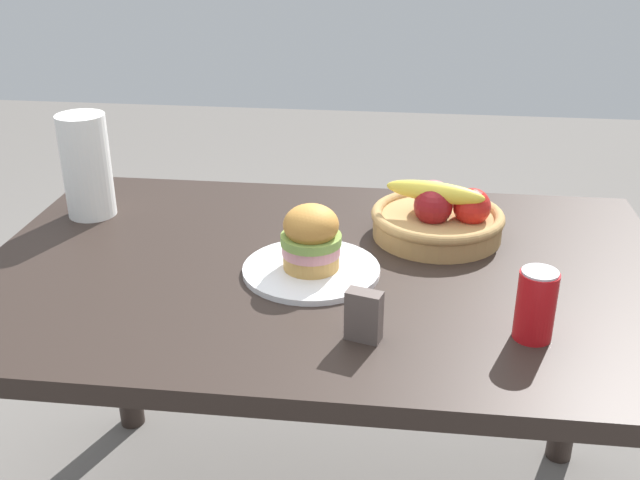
{
  "coord_description": "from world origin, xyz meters",
  "views": [
    {
      "loc": [
        0.15,
        -1.34,
        1.43
      ],
      "look_at": [
        -0.01,
        -0.01,
        0.81
      ],
      "focal_mm": 41.72,
      "sensor_mm": 36.0,
      "label": 1
    }
  ],
  "objects_px": {
    "plate": "(311,270)",
    "soda_can": "(536,305)",
    "fruit_basket": "(439,217)",
    "paper_towel_roll": "(87,166)",
    "napkin_holder": "(364,316)",
    "sandwich": "(311,238)"
  },
  "relations": [
    {
      "from": "plate",
      "to": "soda_can",
      "type": "height_order",
      "value": "soda_can"
    },
    {
      "from": "soda_can",
      "to": "paper_towel_roll",
      "type": "relative_size",
      "value": 0.53
    },
    {
      "from": "fruit_basket",
      "to": "paper_towel_roll",
      "type": "relative_size",
      "value": 1.21
    },
    {
      "from": "plate",
      "to": "paper_towel_roll",
      "type": "bearing_deg",
      "value": 156.83
    },
    {
      "from": "plate",
      "to": "sandwich",
      "type": "bearing_deg",
      "value": -90.0
    },
    {
      "from": "fruit_basket",
      "to": "paper_towel_roll",
      "type": "height_order",
      "value": "paper_towel_roll"
    },
    {
      "from": "soda_can",
      "to": "napkin_holder",
      "type": "height_order",
      "value": "soda_can"
    },
    {
      "from": "soda_can",
      "to": "paper_towel_roll",
      "type": "bearing_deg",
      "value": 155.81
    },
    {
      "from": "paper_towel_roll",
      "to": "plate",
      "type": "bearing_deg",
      "value": -23.17
    },
    {
      "from": "plate",
      "to": "paper_towel_roll",
      "type": "xyz_separation_m",
      "value": [
        -0.55,
        0.24,
        0.11
      ]
    },
    {
      "from": "soda_can",
      "to": "paper_towel_roll",
      "type": "distance_m",
      "value": 1.05
    },
    {
      "from": "sandwich",
      "to": "fruit_basket",
      "type": "xyz_separation_m",
      "value": [
        0.25,
        0.2,
        -0.03
      ]
    },
    {
      "from": "sandwich",
      "to": "paper_towel_roll",
      "type": "xyz_separation_m",
      "value": [
        -0.55,
        0.24,
        0.04
      ]
    },
    {
      "from": "plate",
      "to": "napkin_holder",
      "type": "xyz_separation_m",
      "value": [
        0.12,
        -0.23,
        0.04
      ]
    },
    {
      "from": "plate",
      "to": "paper_towel_roll",
      "type": "height_order",
      "value": "paper_towel_roll"
    },
    {
      "from": "fruit_basket",
      "to": "soda_can",
      "type": "bearing_deg",
      "value": -69.35
    },
    {
      "from": "soda_can",
      "to": "plate",
      "type": "bearing_deg",
      "value": 154.45
    },
    {
      "from": "fruit_basket",
      "to": "sandwich",
      "type": "bearing_deg",
      "value": -141.14
    },
    {
      "from": "soda_can",
      "to": "napkin_holder",
      "type": "bearing_deg",
      "value": -172.12
    },
    {
      "from": "plate",
      "to": "soda_can",
      "type": "bearing_deg",
      "value": -25.55
    },
    {
      "from": "fruit_basket",
      "to": "plate",
      "type": "bearing_deg",
      "value": -141.14
    },
    {
      "from": "sandwich",
      "to": "fruit_basket",
      "type": "bearing_deg",
      "value": 38.86
    }
  ]
}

